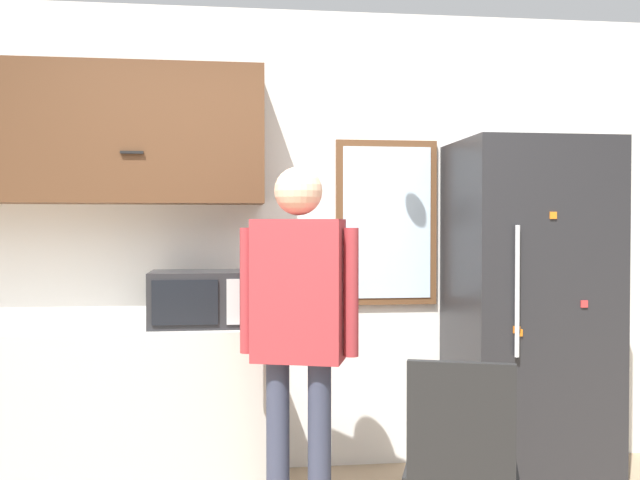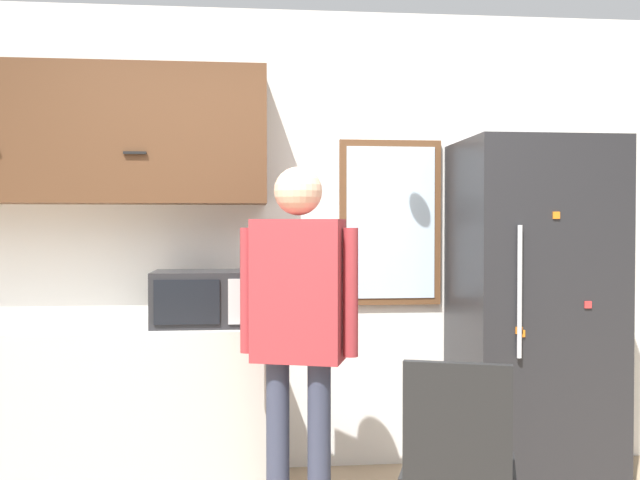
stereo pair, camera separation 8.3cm
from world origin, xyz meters
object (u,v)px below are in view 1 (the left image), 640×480
chair (461,459)px  refrigerator (528,312)px  microwave (195,299)px  person (298,310)px

chair → refrigerator: bearing=-104.8°
microwave → chair: (1.09, -1.13, -0.53)m
person → chair: size_ratio=1.86×
microwave → chair: 1.66m
microwave → chair: microwave is taller
person → refrigerator: bearing=38.2°
person → refrigerator: refrigerator is taller
microwave → person: bearing=-46.3°
microwave → person: person is taller
microwave → person: 0.72m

